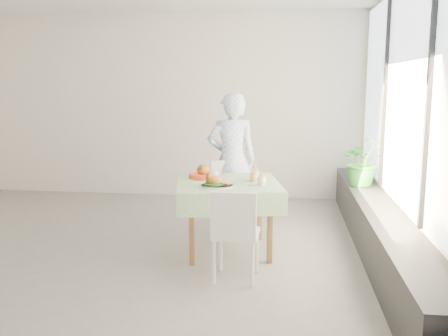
# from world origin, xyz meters

# --- Properties ---
(floor) EXTENTS (6.00, 6.00, 0.00)m
(floor) POSITION_xyz_m (0.00, 0.00, 0.00)
(floor) COLOR #64615F
(floor) RESTS_ON ground
(wall_back) EXTENTS (6.00, 0.02, 2.80)m
(wall_back) POSITION_xyz_m (0.00, 2.50, 1.40)
(wall_back) COLOR silver
(wall_back) RESTS_ON ground
(wall_right) EXTENTS (0.02, 5.00, 2.80)m
(wall_right) POSITION_xyz_m (3.00, 0.00, 1.40)
(wall_right) COLOR silver
(wall_right) RESTS_ON ground
(window_pane) EXTENTS (0.01, 4.80, 2.18)m
(window_pane) POSITION_xyz_m (2.97, 0.00, 1.65)
(window_pane) COLOR #D1E0F9
(window_pane) RESTS_ON ground
(window_ledge) EXTENTS (0.40, 4.80, 0.50)m
(window_ledge) POSITION_xyz_m (2.80, 0.00, 0.25)
(window_ledge) COLOR black
(window_ledge) RESTS_ON ground
(cafe_table) EXTENTS (1.21, 1.21, 0.74)m
(cafe_table) POSITION_xyz_m (1.25, -0.07, 0.46)
(cafe_table) COLOR brown
(cafe_table) RESTS_ON ground
(chair_far) EXTENTS (0.50, 0.50, 0.83)m
(chair_far) POSITION_xyz_m (1.18, 0.67, 0.26)
(chair_far) COLOR white
(chair_far) RESTS_ON ground
(chair_near) EXTENTS (0.41, 0.41, 0.84)m
(chair_near) POSITION_xyz_m (1.40, -0.82, 0.26)
(chair_near) COLOR white
(chair_near) RESTS_ON ground
(diner) EXTENTS (0.67, 0.51, 1.64)m
(diner) POSITION_xyz_m (1.18, 0.90, 0.82)
(diner) COLOR #97B5F2
(diner) RESTS_ON ground
(main_dish) EXTENTS (0.33, 0.33, 0.17)m
(main_dish) POSITION_xyz_m (1.14, -0.31, 0.80)
(main_dish) COLOR white
(main_dish) RESTS_ON cafe_table
(juice_cup_orange) EXTENTS (0.10, 0.10, 0.28)m
(juice_cup_orange) POSITION_xyz_m (1.51, 0.02, 0.81)
(juice_cup_orange) COLOR white
(juice_cup_orange) RESTS_ON cafe_table
(juice_cup_lemonade) EXTENTS (0.09, 0.09, 0.24)m
(juice_cup_lemonade) POSITION_xyz_m (1.59, -0.18, 0.80)
(juice_cup_lemonade) COLOR white
(juice_cup_lemonade) RESTS_ON cafe_table
(second_dish) EXTENTS (0.31, 0.31, 0.15)m
(second_dish) POSITION_xyz_m (0.95, 0.12, 0.78)
(second_dish) COLOR #D34115
(second_dish) RESTS_ON cafe_table
(potted_plant) EXTENTS (0.61, 0.55, 0.61)m
(potted_plant) POSITION_xyz_m (2.78, 1.13, 0.80)
(potted_plant) COLOR #267427
(potted_plant) RESTS_ON window_ledge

